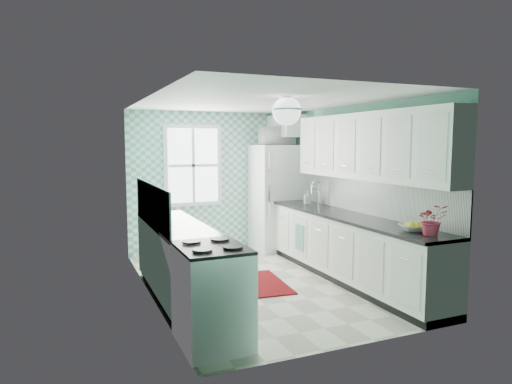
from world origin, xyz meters
name	(u,v)px	position (x,y,z in m)	size (l,w,h in m)	color
floor	(260,283)	(0.00, 0.00, -0.01)	(3.00, 4.40, 0.02)	silver
ceiling	(260,101)	(0.00, 0.00, 2.51)	(3.00, 4.40, 0.02)	white
wall_back	(211,182)	(0.00, 2.21, 1.25)	(3.00, 0.02, 2.50)	#5DAA8E
wall_front	(355,218)	(0.00, -2.21, 1.25)	(3.00, 0.02, 2.50)	#5DAA8E
wall_left	(148,199)	(-1.51, 0.00, 1.25)	(0.02, 4.40, 2.50)	#5DAA8E
wall_right	(352,190)	(1.51, 0.00, 1.25)	(0.02, 4.40, 2.50)	#5DAA8E
accent_wall	(212,182)	(0.00, 2.19, 1.25)	(3.00, 0.01, 2.50)	#57B9AD
window	(193,165)	(-0.35, 2.16, 1.55)	(1.04, 0.05, 1.44)	white
backsplash_right	(367,196)	(1.49, -0.40, 1.20)	(0.02, 3.60, 0.51)	white
backsplash_left	(151,204)	(-1.49, -0.07, 1.20)	(0.02, 2.15, 0.51)	white
upper_cabinets_right	(368,146)	(1.33, -0.60, 1.90)	(0.33, 3.20, 0.90)	white
upper_cabinet_fridge	(285,126)	(1.30, 1.83, 2.25)	(0.40, 0.74, 0.40)	white
ceiling_light	(287,111)	(0.00, -0.80, 2.32)	(0.34, 0.34, 0.35)	silver
base_cabinets_right	(349,249)	(1.20, -0.40, 0.45)	(0.60, 3.60, 0.90)	white
countertop_right	(349,217)	(1.19, -0.40, 0.92)	(0.63, 3.60, 0.04)	black
base_cabinets_left	(176,261)	(-1.20, -0.07, 0.45)	(0.60, 2.15, 0.90)	white
countertop_left	(176,225)	(-1.19, -0.07, 0.92)	(0.63, 2.15, 0.04)	black
fridge	(277,197)	(1.11, 1.78, 0.96)	(0.83, 0.82, 1.91)	white
stove	(212,294)	(-1.20, -1.61, 0.50)	(0.63, 0.79, 0.95)	silver
sink	(311,206)	(1.20, 0.68, 0.93)	(0.44, 0.37, 0.53)	silver
rug	(255,284)	(-0.09, -0.06, 0.01)	(0.80, 1.14, 0.02)	maroon
dish_towel	(300,237)	(0.89, 0.47, 0.48)	(0.02, 0.27, 0.41)	#539E96
fruit_bowl	(413,228)	(1.20, -1.66, 0.98)	(0.30, 0.30, 0.08)	silver
potted_plant	(432,220)	(1.20, -1.94, 1.11)	(0.31, 0.27, 0.35)	#AB2B24
soap_bottle	(307,197)	(1.25, 0.89, 1.05)	(0.10, 0.10, 0.22)	#9DB7C2
microwave	(277,136)	(1.11, 1.78, 2.07)	(0.58, 0.39, 0.32)	silver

